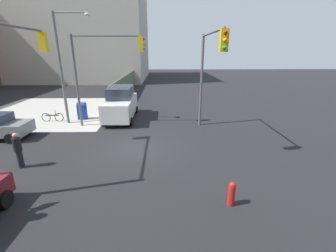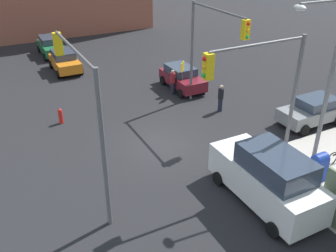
# 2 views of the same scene
# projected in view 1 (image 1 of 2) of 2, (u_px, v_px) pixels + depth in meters

# --- Properties ---
(ground_plane) EXTENTS (120.00, 120.00, 0.00)m
(ground_plane) POSITION_uv_depth(u_px,v_px,m) (134.00, 149.00, 12.97)
(ground_plane) COLOR black
(sidewalk_corner) EXTENTS (12.00, 12.00, 0.01)m
(sidewalk_corner) POSITION_uv_depth(u_px,v_px,m) (51.00, 111.00, 21.33)
(sidewalk_corner) COLOR #ADA89E
(sidewalk_corner) RESTS_ON ground
(construction_fence) EXTENTS (23.95, 0.12, 2.40)m
(construction_fence) POSITION_uv_depth(u_px,v_px,m) (128.00, 83.00, 31.47)
(construction_fence) COLOR #56664C
(construction_fence) RESTS_ON ground
(building_loft_east) EXTENTS (20.00, 24.00, 18.24)m
(building_loft_east) POSITION_uv_depth(u_px,v_px,m) (83.00, 31.00, 43.96)
(building_loft_east) COLOR #ADA89E
(building_loft_east) RESTS_ON ground
(traffic_signal_nw_corner) EXTENTS (5.51, 0.36, 6.50)m
(traffic_signal_nw_corner) POSITION_uv_depth(u_px,v_px,m) (10.00, 71.00, 9.14)
(traffic_signal_nw_corner) COLOR #59595B
(traffic_signal_nw_corner) RESTS_ON ground
(traffic_signal_se_corner) EXTENTS (5.97, 0.36, 6.50)m
(traffic_signal_se_corner) POSITION_uv_depth(u_px,v_px,m) (209.00, 64.00, 13.67)
(traffic_signal_se_corner) COLOR #59595B
(traffic_signal_se_corner) RESTS_ON ground
(traffic_signal_ne_corner) EXTENTS (0.36, 5.07, 6.50)m
(traffic_signal_ne_corner) POSITION_uv_depth(u_px,v_px,m) (102.00, 63.00, 15.73)
(traffic_signal_ne_corner) COLOR #59595B
(traffic_signal_ne_corner) RESTS_ON ground
(street_lamp_corner) EXTENTS (0.56, 2.68, 8.00)m
(street_lamp_corner) POSITION_uv_depth(u_px,v_px,m) (65.00, 61.00, 16.29)
(street_lamp_corner) COLOR slate
(street_lamp_corner) RESTS_ON ground
(mailbox_blue) EXTENTS (0.56, 0.64, 1.43)m
(mailbox_blue) POSITION_uv_depth(u_px,v_px,m) (82.00, 110.00, 18.51)
(mailbox_blue) COLOR navy
(mailbox_blue) RESTS_ON ground
(fire_hydrant) EXTENTS (0.26, 0.26, 0.94)m
(fire_hydrant) POSITION_uv_depth(u_px,v_px,m) (232.00, 193.00, 8.15)
(fire_hydrant) COLOR red
(fire_hydrant) RESTS_ON ground
(van_white_delivery) EXTENTS (5.40, 2.32, 2.62)m
(van_white_delivery) POSITION_uv_depth(u_px,v_px,m) (121.00, 104.00, 18.52)
(van_white_delivery) COLOR white
(van_white_delivery) RESTS_ON ground
(pedestrian_crossing) EXTENTS (0.36, 0.36, 1.78)m
(pedestrian_crossing) POSITION_uv_depth(u_px,v_px,m) (18.00, 150.00, 10.68)
(pedestrian_crossing) COLOR black
(pedestrian_crossing) RESTS_ON ground
(bicycle_leaning_on_fence) EXTENTS (0.05, 1.75, 0.97)m
(bicycle_leaning_on_fence) POSITION_uv_depth(u_px,v_px,m) (53.00, 117.00, 18.03)
(bicycle_leaning_on_fence) COLOR black
(bicycle_leaning_on_fence) RESTS_ON ground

